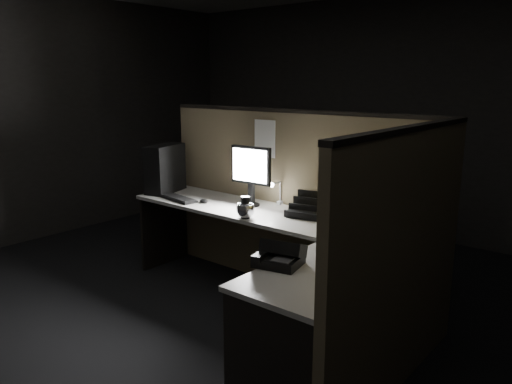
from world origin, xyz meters
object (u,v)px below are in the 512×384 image
Objects in this scene: monitor at (251,170)px; desk_phone at (280,255)px; pc_tower at (165,168)px; keyboard at (178,199)px; lava_lamp at (343,200)px.

monitor is 1.41m from desk_phone.
pc_tower is 0.89× the size of monitor.
desk_phone is at bearing -37.62° from pc_tower.
keyboard is at bearing -38.03° from pc_tower.
monitor reaches higher than lava_lamp.
monitor reaches higher than pc_tower.
lava_lamp is (0.87, 0.01, -0.13)m from monitor.
keyboard is at bearing -160.44° from monitor.
monitor is 0.88m from lava_lamp.
keyboard is at bearing -169.66° from lava_lamp.
desk_phone is (1.63, -0.69, 0.05)m from keyboard.
monitor is 1.18× the size of lava_lamp.
desk_phone is at bearing -46.18° from monitor.
monitor is (0.96, 0.11, 0.08)m from pc_tower.
monitor is at bearing 31.61° from keyboard.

